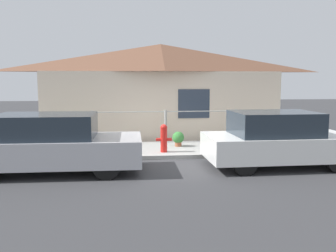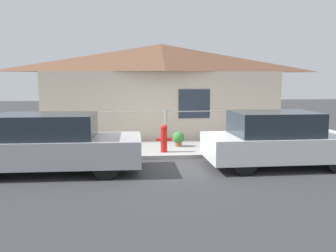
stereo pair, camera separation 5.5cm
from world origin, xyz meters
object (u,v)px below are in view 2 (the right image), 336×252
car_right (277,140)px  potted_plant_by_fence (74,137)px  car_left (51,144)px  fire_hydrant (164,138)px  potted_plant_near_hydrant (178,138)px

car_right → potted_plant_by_fence: car_right is taller
car_left → fire_hydrant: bearing=30.9°
potted_plant_near_hydrant → potted_plant_by_fence: size_ratio=0.82×
car_right → potted_plant_near_hydrant: (-2.17, 2.51, -0.31)m
potted_plant_near_hydrant → fire_hydrant: bearing=-121.8°
car_right → fire_hydrant: (-2.72, 1.63, -0.15)m
car_left → fire_hydrant: size_ratio=5.13×
potted_plant_near_hydrant → potted_plant_by_fence: potted_plant_by_fence is taller
car_right → fire_hydrant: 3.17m
car_right → car_left: bearing=179.4°
car_left → potted_plant_near_hydrant: 4.21m
car_left → potted_plant_near_hydrant: size_ratio=8.88×
car_left → potted_plant_near_hydrant: car_left is taller
potted_plant_by_fence → potted_plant_near_hydrant: bearing=-3.9°
fire_hydrant → potted_plant_by_fence: size_ratio=1.43×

